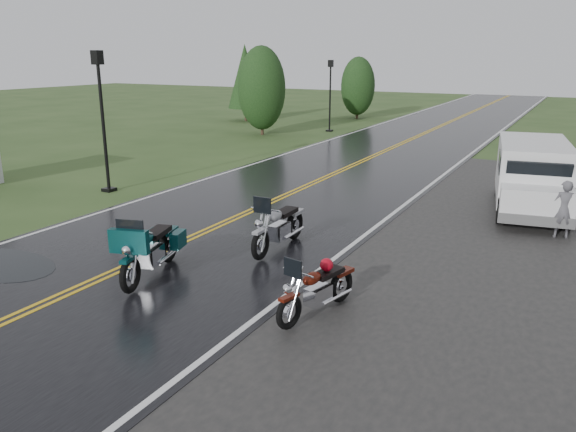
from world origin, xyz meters
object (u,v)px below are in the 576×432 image
Objects in this scene: motorcycle_silver at (260,233)px; person_at_van at (563,210)px; lamp_post_near_left at (103,122)px; van_white at (504,188)px; lamp_post_far_left at (330,96)px; motorcycle_red at (289,299)px; motorcycle_teal at (129,260)px.

person_at_van is at bearing 39.62° from motorcycle_silver.
motorcycle_silver is 0.51× the size of lamp_post_near_left.
van_white is 19.59m from lamp_post_far_left.
van_white is 1.64m from person_at_van.
van_white is 1.13× the size of lamp_post_near_left.
motorcycle_red is 1.38× the size of person_at_van.
motorcycle_silver is 7.70m from person_at_van.
person_at_van is (5.81, 5.05, 0.04)m from motorcycle_silver.
lamp_post_near_left is at bearing -178.92° from van_white.
lamp_post_far_left is (-9.87, 23.62, 1.51)m from motorcycle_red.
motorcycle_red is 0.44× the size of lamp_post_near_left.
lamp_post_near_left is 17.62m from lamp_post_far_left.
van_white is at bearing -51.95° from lamp_post_far_left.
person_at_van reaches higher than motorcycle_silver.
person_at_van is (1.51, -0.57, -0.30)m from van_white.
motorcycle_silver is at bearing 141.85° from motorcycle_red.
motorcycle_red is at bearing -113.98° from van_white.
lamp_post_far_left is (0.31, 17.62, -0.23)m from lamp_post_near_left.
motorcycle_red is at bearing -52.18° from motorcycle_silver.
van_white is at bearing 51.18° from motorcycle_silver.
motorcycle_silver is at bearing 48.95° from motorcycle_teal.
person_at_van is at bearing 76.84° from motorcycle_red.
lamp_post_far_left reaches higher than person_at_van.
motorcycle_teal is 0.52× the size of lamp_post_near_left.
motorcycle_red is 0.38× the size of van_white.
motorcycle_teal is 9.29m from lamp_post_near_left.
person_at_van is 21.00m from lamp_post_far_left.
motorcycle_silver is 7.08m from van_white.
lamp_post_far_left reaches higher than motorcycle_silver.
lamp_post_near_left reaches higher than lamp_post_far_left.
van_white is 12.63m from lamp_post_near_left.
lamp_post_near_left is (-8.07, 3.40, 1.64)m from motorcycle_silver.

